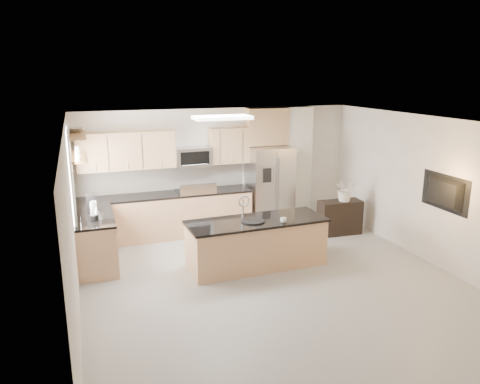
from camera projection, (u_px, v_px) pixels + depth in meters
name	position (u px, v px, depth m)	size (l,w,h in m)	color
floor	(277.00, 286.00, 7.50)	(6.50, 6.50, 0.00)	gray
ceiling	(280.00, 124.00, 6.85)	(6.00, 6.50, 0.02)	white
wall_back	(218.00, 169.00, 10.15)	(6.00, 0.02, 2.60)	silver
wall_front	(425.00, 305.00, 4.20)	(6.00, 0.02, 2.60)	silver
wall_left	(72.00, 229.00, 6.22)	(0.02, 6.50, 2.60)	silver
wall_right	(436.00, 193.00, 8.13)	(0.02, 6.50, 2.60)	silver
back_counter	(166.00, 215.00, 9.67)	(3.55, 0.66, 1.44)	tan
left_counter	(96.00, 240.00, 8.22)	(0.66, 1.50, 0.92)	tan
range	(196.00, 212.00, 9.86)	(0.76, 0.64, 1.14)	black
upper_cabinets	(158.00, 149.00, 9.45)	(3.50, 0.33, 0.75)	tan
microwave	(193.00, 157.00, 9.69)	(0.76, 0.40, 0.40)	#B5B4B7
refrigerator	(269.00, 187.00, 10.25)	(0.92, 0.78, 1.78)	#B5B4B7
partition_column	(297.00, 165.00, 10.59)	(0.60, 0.30, 2.60)	silver
window	(71.00, 176.00, 7.83)	(0.04, 1.15, 1.65)	white
shelf_lower	(78.00, 157.00, 7.89)	(0.30, 1.20, 0.04)	#94623B
shelf_upper	(76.00, 135.00, 7.80)	(0.30, 1.20, 0.04)	#94623B
ceiling_fixture	(222.00, 118.00, 8.20)	(1.00, 0.50, 0.06)	white
island	(256.00, 243.00, 8.20)	(2.47, 0.96, 1.27)	tan
credenza	(340.00, 217.00, 9.86)	(0.90, 0.38, 0.72)	black
cup	(283.00, 220.00, 7.95)	(0.11, 0.11, 0.09)	white
platter	(253.00, 221.00, 8.01)	(0.40, 0.40, 0.02)	black
blender	(94.00, 212.00, 7.79)	(0.14, 0.14, 0.33)	black
kettle	(97.00, 213.00, 7.89)	(0.20, 0.20, 0.25)	#B5B4B7
coffee_maker	(91.00, 203.00, 8.36)	(0.16, 0.20, 0.30)	black
bowl	(76.00, 129.00, 7.96)	(0.40, 0.40, 0.10)	#B5B4B7
flower_vase	(346.00, 183.00, 9.67)	(0.70, 0.61, 0.77)	silver
television	(441.00, 193.00, 7.91)	(1.08, 0.14, 0.62)	black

